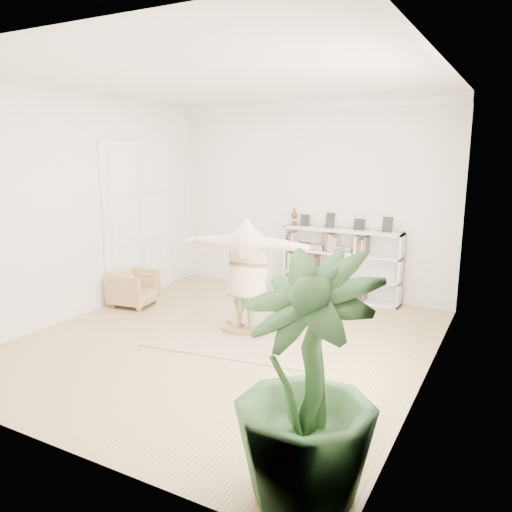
{
  "coord_description": "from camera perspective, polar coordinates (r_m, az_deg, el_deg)",
  "views": [
    {
      "loc": [
        3.62,
        -5.77,
        2.68
      ],
      "look_at": [
        0.28,
        0.4,
        1.2
      ],
      "focal_mm": 35.0,
      "sensor_mm": 36.0,
      "label": 1
    }
  ],
  "objects": [
    {
      "name": "doors",
      "position": [
        9.57,
        -13.29,
        3.87
      ],
      "size": [
        0.09,
        1.78,
        2.92
      ],
      "color": "white",
      "rests_on": "floor"
    },
    {
      "name": "houseplant",
      "position": [
        3.87,
        5.73,
        -14.15
      ],
      "size": [
        1.39,
        1.39,
        1.97
      ],
      "primitive_type": "imported",
      "rotation": [
        0.0,
        0.0,
        -0.31
      ],
      "color": "#32582C",
      "rests_on": "floor"
    },
    {
      "name": "room_shell",
      "position": [
        9.47,
        6.09,
        16.84
      ],
      "size": [
        6.0,
        6.0,
        6.0
      ],
      "color": "silver",
      "rests_on": "floor"
    },
    {
      "name": "person",
      "position": [
        7.29,
        -1.01,
        -1.75
      ],
      "size": [
        2.1,
        0.82,
        1.66
      ],
      "primitive_type": "imported",
      "rotation": [
        0.0,
        0.0,
        3.27
      ],
      "color": "#C1AA91",
      "rests_on": "rocker_board"
    },
    {
      "name": "floor",
      "position": [
        7.32,
        -3.46,
        -9.62
      ],
      "size": [
        6.0,
        6.0,
        0.0
      ],
      "primitive_type": "plane",
      "color": "#92744B",
      "rests_on": "ground"
    },
    {
      "name": "rocker_board",
      "position": [
        7.55,
        -0.99,
        -8.34
      ],
      "size": [
        0.57,
        0.38,
        0.11
      ],
      "rotation": [
        0.0,
        0.0,
        0.13
      ],
      "color": "olive",
      "rests_on": "rug"
    },
    {
      "name": "bookshelf",
      "position": [
        9.29,
        9.66,
        -1.01
      ],
      "size": [
        2.2,
        0.35,
        1.64
      ],
      "color": "silver",
      "rests_on": "floor"
    },
    {
      "name": "armchair",
      "position": [
        9.06,
        -13.72,
        -3.62
      ],
      "size": [
        0.78,
        0.76,
        0.63
      ],
      "primitive_type": "imported",
      "rotation": [
        0.0,
        0.0,
        1.71
      ],
      "color": "tan",
      "rests_on": "floor"
    },
    {
      "name": "rug",
      "position": [
        7.57,
        -0.99,
        -8.77
      ],
      "size": [
        2.74,
        2.31,
        0.02
      ],
      "primitive_type": "cube",
      "rotation": [
        0.0,
        0.0,
        0.13
      ],
      "color": "tan",
      "rests_on": "floor"
    }
  ]
}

